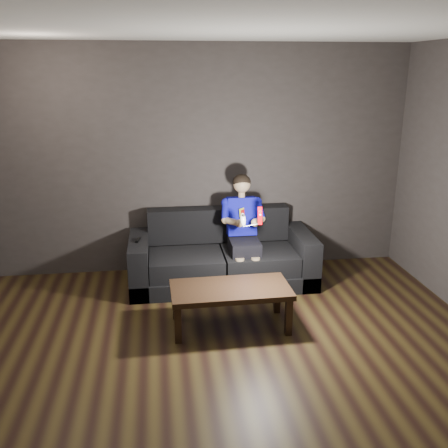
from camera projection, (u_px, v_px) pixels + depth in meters
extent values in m
plane|color=black|center=(231.00, 384.00, 3.98)|extent=(5.00, 5.00, 0.00)
cube|color=#3A3433|center=(201.00, 161.00, 5.94)|extent=(5.00, 0.04, 2.70)
cube|color=silver|center=(233.00, 20.00, 3.17)|extent=(5.00, 5.00, 0.02)
cube|color=black|center=(222.00, 275.00, 5.84)|extent=(2.11, 0.91, 0.18)
cube|color=black|center=(186.00, 264.00, 5.64)|extent=(0.82, 0.64, 0.22)
cube|color=black|center=(259.00, 260.00, 5.74)|extent=(0.82, 0.64, 0.22)
cube|color=black|center=(218.00, 224.00, 6.02)|extent=(1.69, 0.21, 0.41)
cube|color=black|center=(139.00, 263.00, 5.66)|extent=(0.21, 0.91, 0.57)
cube|color=black|center=(301.00, 256.00, 5.90)|extent=(0.21, 0.91, 0.57)
cube|color=black|center=(244.00, 246.00, 5.64)|extent=(0.33, 0.42, 0.15)
cube|color=#0D0B98|center=(241.00, 216.00, 5.76)|extent=(0.33, 0.23, 0.46)
cube|color=#F7FF2B|center=(243.00, 213.00, 5.65)|extent=(0.10, 0.10, 0.11)
cube|color=red|center=(243.00, 213.00, 5.65)|extent=(0.07, 0.07, 0.07)
cylinder|color=tan|center=(242.00, 195.00, 5.69)|extent=(0.08, 0.08, 0.07)
sphere|color=tan|center=(242.00, 184.00, 5.65)|extent=(0.20, 0.20, 0.20)
ellipsoid|color=black|center=(242.00, 182.00, 5.65)|extent=(0.21, 0.21, 0.18)
cylinder|color=#0D0B98|center=(225.00, 211.00, 5.65)|extent=(0.09, 0.25, 0.21)
cylinder|color=#0D0B98|center=(260.00, 210.00, 5.70)|extent=(0.09, 0.25, 0.21)
cylinder|color=tan|center=(232.00, 220.00, 5.50)|extent=(0.15, 0.26, 0.11)
cylinder|color=tan|center=(259.00, 219.00, 5.54)|extent=(0.15, 0.26, 0.11)
sphere|color=tan|center=(239.00, 223.00, 5.41)|extent=(0.09, 0.09, 0.09)
sphere|color=tan|center=(255.00, 223.00, 5.44)|extent=(0.09, 0.09, 0.09)
cylinder|color=tan|center=(240.00, 274.00, 5.50)|extent=(0.10, 0.10, 0.37)
cylinder|color=tan|center=(255.00, 273.00, 5.52)|extent=(0.10, 0.10, 0.37)
cube|color=#C20006|center=(260.00, 216.00, 5.17)|extent=(0.05, 0.07, 0.19)
cube|color=maroon|center=(260.00, 211.00, 5.13)|extent=(0.03, 0.01, 0.03)
cylinder|color=silver|center=(260.00, 217.00, 5.15)|extent=(0.02, 0.01, 0.02)
ellipsoid|color=silver|center=(243.00, 220.00, 5.16)|extent=(0.08, 0.10, 0.15)
cylinder|color=black|center=(244.00, 215.00, 5.12)|extent=(0.03, 0.01, 0.03)
cube|color=black|center=(138.00, 240.00, 5.53)|extent=(0.06, 0.14, 0.03)
cube|color=black|center=(138.00, 237.00, 5.56)|extent=(0.02, 0.02, 0.00)
cube|color=black|center=(230.00, 290.00, 4.75)|extent=(1.15, 0.59, 0.05)
cube|color=black|center=(178.00, 324.00, 4.53)|extent=(0.06, 0.06, 0.36)
cube|color=black|center=(289.00, 317.00, 4.66)|extent=(0.06, 0.06, 0.36)
cube|color=black|center=(176.00, 302.00, 4.97)|extent=(0.06, 0.06, 0.36)
cube|color=black|center=(277.00, 296.00, 5.10)|extent=(0.06, 0.06, 0.36)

